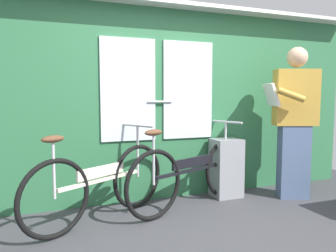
{
  "coord_description": "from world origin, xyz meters",
  "views": [
    {
      "loc": [
        -1.37,
        -2.13,
        1.18
      ],
      "look_at": [
        -0.28,
        0.8,
        0.89
      ],
      "focal_mm": 34.71,
      "sensor_mm": 36.0,
      "label": 1
    }
  ],
  "objects_px": {
    "bicycle_near_door": "(101,184)",
    "passenger_reading_newspaper": "(294,119)",
    "bicycle_leaning_behind": "(193,173)",
    "trash_bin_by_wall": "(226,168)"
  },
  "relations": [
    {
      "from": "bicycle_near_door",
      "to": "passenger_reading_newspaper",
      "type": "bearing_deg",
      "value": -30.97
    },
    {
      "from": "bicycle_leaning_behind",
      "to": "passenger_reading_newspaper",
      "type": "height_order",
      "value": "passenger_reading_newspaper"
    },
    {
      "from": "bicycle_leaning_behind",
      "to": "passenger_reading_newspaper",
      "type": "distance_m",
      "value": 1.34
    },
    {
      "from": "bicycle_leaning_behind",
      "to": "trash_bin_by_wall",
      "type": "bearing_deg",
      "value": -1.35
    },
    {
      "from": "passenger_reading_newspaper",
      "to": "trash_bin_by_wall",
      "type": "xyz_separation_m",
      "value": [
        -0.7,
        0.3,
        -0.57
      ]
    },
    {
      "from": "bicycle_leaning_behind",
      "to": "trash_bin_by_wall",
      "type": "height_order",
      "value": "bicycle_leaning_behind"
    },
    {
      "from": "bicycle_near_door",
      "to": "bicycle_leaning_behind",
      "type": "height_order",
      "value": "bicycle_leaning_behind"
    },
    {
      "from": "bicycle_near_door",
      "to": "bicycle_leaning_behind",
      "type": "distance_m",
      "value": 0.98
    },
    {
      "from": "bicycle_leaning_behind",
      "to": "trash_bin_by_wall",
      "type": "xyz_separation_m",
      "value": [
        0.52,
        0.2,
        -0.03
      ]
    },
    {
      "from": "bicycle_leaning_behind",
      "to": "trash_bin_by_wall",
      "type": "relative_size",
      "value": 2.45
    }
  ]
}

